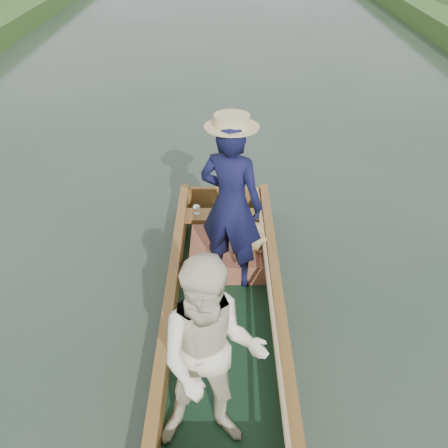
{
  "coord_description": "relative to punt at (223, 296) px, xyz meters",
  "views": [
    {
      "loc": [
        0.01,
        -4.02,
        3.67
      ],
      "look_at": [
        0.0,
        0.6,
        0.95
      ],
      "focal_mm": 45.0,
      "sensor_mm": 36.0,
      "label": 1
    }
  ],
  "objects": [
    {
      "name": "ground",
      "position": [
        0.01,
        0.07,
        -0.61
      ],
      "size": [
        120.0,
        120.0,
        0.0
      ],
      "primitive_type": "plane",
      "color": "#283D30",
      "rests_on": "ground"
    },
    {
      "name": "punt",
      "position": [
        0.0,
        0.0,
        0.0
      ],
      "size": [
        1.12,
        5.0,
        1.91
      ],
      "color": "#13301C",
      "rests_on": "ground"
    }
  ]
}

